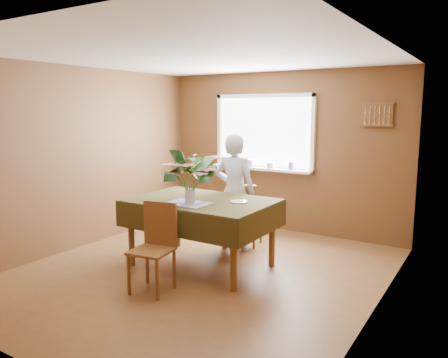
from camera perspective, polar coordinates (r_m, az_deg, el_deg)
The scene contains 15 objects.
floor at distance 5.31m, azimuth -3.22°, elevation -12.06°, with size 4.50×4.50×0.00m, color brown.
ceiling at distance 4.99m, azimuth -3.48°, elevation 15.79°, with size 4.50×4.50×0.00m, color white.
wall_back at distance 6.95m, azimuth 7.47°, elevation 3.49°, with size 4.00×4.00×0.00m, color brown.
wall_front at distance 3.45m, azimuth -25.54°, elevation -2.89°, with size 4.00×4.00×0.00m, color brown.
wall_left at distance 6.37m, azimuth -18.21°, elevation 2.62°, with size 4.50×4.50×0.00m, color brown.
wall_right at distance 4.19m, azimuth 19.59°, elevation -0.57°, with size 4.50×4.50×0.00m, color brown.
window_assembly at distance 7.02m, azimuth 5.12°, elevation 4.50°, with size 1.72×0.20×1.22m.
spoon_rack at distance 6.42m, azimuth 19.42°, elevation 7.98°, with size 0.44×0.05×0.33m.
dining_table at distance 5.32m, azimuth -2.98°, elevation -3.79°, with size 1.72×1.18×0.84m.
chair_far at distance 6.14m, azimuth 2.74°, elevation -4.33°, with size 0.45×0.45×0.90m.
chair_near at distance 4.75m, azimuth -8.94°, elevation -8.21°, with size 0.46×0.46×0.94m.
seated_woman at distance 5.96m, azimuth 1.40°, elevation -1.71°, with size 0.59×0.38×1.60m, color white.
flower_bouquet at distance 5.03m, azimuth -4.47°, elevation 0.74°, with size 0.63×0.63×0.54m.
side_plate at distance 5.15m, azimuth 2.01°, elevation -2.98°, with size 0.21×0.21×0.01m, color white.
table_knife at distance 5.04m, azimuth -3.00°, elevation -3.20°, with size 0.02×0.23×0.00m, color silver.
Camera 1 is at (2.87, -4.04, 1.91)m, focal length 35.00 mm.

